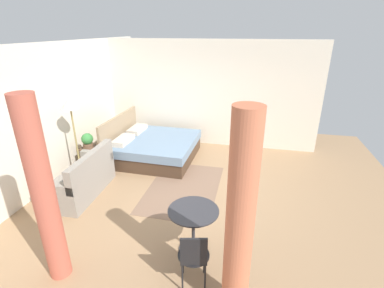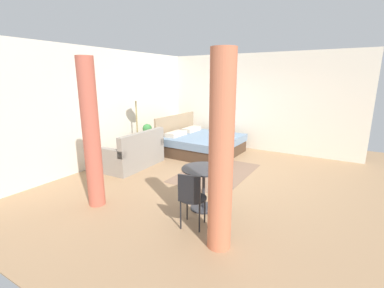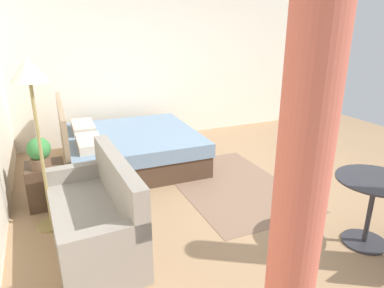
# 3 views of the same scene
# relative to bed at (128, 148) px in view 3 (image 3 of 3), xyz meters

# --- Properties ---
(ground_plane) EXTENTS (8.41, 8.87, 0.02)m
(ground_plane) POSITION_rel_bed_xyz_m (-1.37, -1.21, -0.30)
(ground_plane) COLOR #9E7A56
(wall_right) EXTENTS (0.12, 5.87, 2.88)m
(wall_right) POSITION_rel_bed_xyz_m (1.33, -1.21, 1.15)
(wall_right) COLOR silver
(wall_right) RESTS_ON ground
(area_rug) EXTENTS (2.21, 1.44, 0.01)m
(area_rug) POSITION_rel_bed_xyz_m (-1.31, -1.13, -0.29)
(area_rug) COLOR #7F604C
(area_rug) RESTS_ON ground
(bed) EXTENTS (1.99, 2.04, 1.07)m
(bed) POSITION_rel_bed_xyz_m (0.00, 0.00, 0.00)
(bed) COLOR #473323
(bed) RESTS_ON ground
(couch) EXTENTS (1.60, 0.77, 0.91)m
(couch) POSITION_rel_bed_xyz_m (-1.94, 0.79, 0.02)
(couch) COLOR gray
(couch) RESTS_ON ground
(nightstand) EXTENTS (0.44, 0.45, 0.53)m
(nightstand) POSITION_rel_bed_xyz_m (-0.83, 1.21, -0.03)
(nightstand) COLOR #473323
(nightstand) RESTS_ON ground
(potted_plant) EXTENTS (0.26, 0.26, 0.37)m
(potted_plant) POSITION_rel_bed_xyz_m (-0.93, 1.24, 0.43)
(potted_plant) COLOR brown
(potted_plant) RESTS_ON nightstand
(floor_lamp) EXTENTS (0.36, 0.36, 1.84)m
(floor_lamp) POSITION_rel_bed_xyz_m (-1.37, 1.21, 1.27)
(floor_lamp) COLOR #99844C
(floor_lamp) RESTS_ON ground
(balcony_table) EXTENTS (0.74, 0.74, 0.72)m
(balcony_table) POSITION_rel_bed_xyz_m (-3.01, -1.72, 0.22)
(balcony_table) COLOR #2D2D33
(balcony_table) RESTS_ON ground
(curtain_right) EXTENTS (0.28, 0.28, 2.50)m
(curtain_right) POSITION_rel_bed_xyz_m (-3.83, -0.04, 0.96)
(curtain_right) COLOR #C15B47
(curtain_right) RESTS_ON ground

